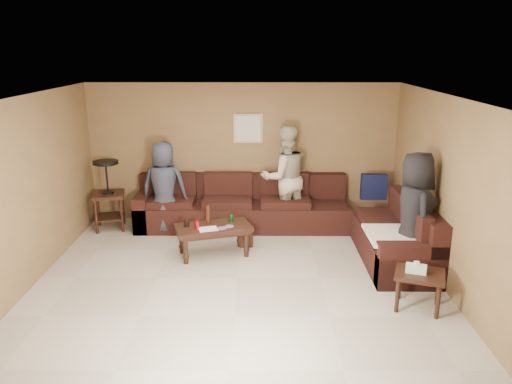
% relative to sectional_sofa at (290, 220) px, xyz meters
% --- Properties ---
extents(room, '(5.60, 5.50, 2.50)m').
position_rel_sectional_sofa_xyz_m(room, '(-0.81, -1.52, 1.34)').
color(room, '#B3A997').
rests_on(room, ground).
extents(sectional_sofa, '(4.65, 2.90, 0.97)m').
position_rel_sectional_sofa_xyz_m(sectional_sofa, '(0.00, 0.00, 0.00)').
color(sectional_sofa, black).
rests_on(sectional_sofa, ground).
extents(coffee_table, '(1.25, 0.87, 0.76)m').
position_rel_sectional_sofa_xyz_m(coffee_table, '(-1.22, -0.71, 0.08)').
color(coffee_table, black).
rests_on(coffee_table, ground).
extents(end_table_left, '(0.64, 0.64, 1.22)m').
position_rel_sectional_sofa_xyz_m(end_table_left, '(-3.14, 0.45, 0.31)').
color(end_table_left, black).
rests_on(end_table_left, ground).
extents(side_table_right, '(0.70, 0.63, 0.62)m').
position_rel_sectional_sofa_xyz_m(side_table_right, '(1.42, -2.34, 0.09)').
color(side_table_right, black).
rests_on(side_table_right, ground).
extents(waste_bin, '(0.23, 0.23, 0.26)m').
position_rel_sectional_sofa_xyz_m(waste_bin, '(-0.73, -0.33, -0.20)').
color(waste_bin, black).
rests_on(waste_bin, ground).
extents(wall_art, '(0.52, 0.04, 0.52)m').
position_rel_sectional_sofa_xyz_m(wall_art, '(-0.71, 0.96, 1.37)').
color(wall_art, tan).
rests_on(wall_art, ground).
extents(person_left, '(0.79, 0.53, 1.59)m').
position_rel_sectional_sofa_xyz_m(person_left, '(-2.13, 0.31, 0.47)').
color(person_left, '#282C38').
rests_on(person_left, ground).
extents(person_middle, '(1.05, 0.92, 1.82)m').
position_rel_sectional_sofa_xyz_m(person_middle, '(-0.07, 0.55, 0.58)').
color(person_middle, tan).
rests_on(person_middle, ground).
extents(person_right, '(0.62, 0.90, 1.75)m').
position_rel_sectional_sofa_xyz_m(person_right, '(1.62, -1.32, 0.55)').
color(person_right, black).
rests_on(person_right, ground).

